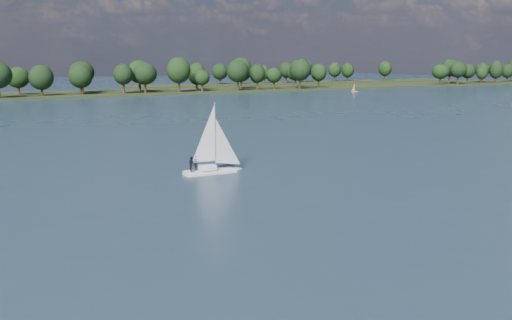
# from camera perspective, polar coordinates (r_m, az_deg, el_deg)

# --- Properties ---
(ground) EXTENTS (700.00, 700.00, 0.00)m
(ground) POSITION_cam_1_polar(r_m,az_deg,el_deg) (124.08, -13.00, 3.43)
(ground) COLOR #233342
(ground) RESTS_ON ground
(far_shore) EXTENTS (660.00, 40.00, 1.50)m
(far_shore) POSITION_cam_1_polar(r_m,az_deg,el_deg) (233.28, -21.01, 5.99)
(far_shore) COLOR black
(far_shore) RESTS_ON ground
(far_shore_back) EXTENTS (220.00, 30.00, 1.40)m
(far_shore_back) POSITION_cam_1_polar(r_m,az_deg,el_deg) (340.09, 5.49, 7.67)
(far_shore_back) COLOR black
(far_shore_back) RESTS_ON ground
(sailboat) EXTENTS (6.92, 2.13, 9.04)m
(sailboat) POSITION_cam_1_polar(r_m,az_deg,el_deg) (69.07, -4.62, 0.69)
(sailboat) COLOR white
(sailboat) RESTS_ON ground
(dinghy_orange) EXTENTS (2.66, 1.41, 4.04)m
(dinghy_orange) POSITION_cam_1_polar(r_m,az_deg,el_deg) (249.42, 9.83, 6.95)
(dinghy_orange) COLOR white
(dinghy_orange) RESTS_ON ground
(treeline) EXTENTS (562.59, 73.91, 17.59)m
(treeline) POSITION_cam_1_polar(r_m,az_deg,el_deg) (227.80, -23.99, 7.71)
(treeline) COLOR black
(treeline) RESTS_ON ground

